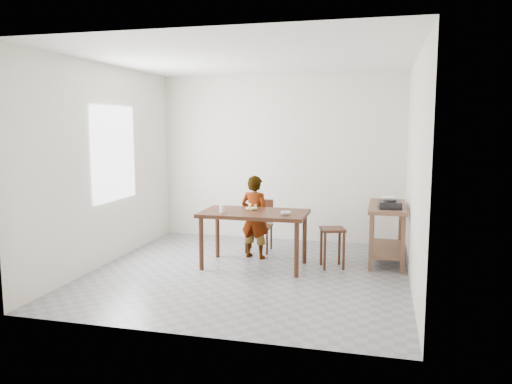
% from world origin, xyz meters
% --- Properties ---
extents(floor, '(4.00, 4.00, 0.04)m').
position_xyz_m(floor, '(0.00, 0.00, -0.02)').
color(floor, gray).
rests_on(floor, ground).
extents(ceiling, '(4.00, 4.00, 0.04)m').
position_xyz_m(ceiling, '(0.00, 0.00, 2.72)').
color(ceiling, white).
rests_on(ceiling, wall_back).
extents(wall_back, '(4.00, 0.04, 2.70)m').
position_xyz_m(wall_back, '(0.00, 2.02, 1.35)').
color(wall_back, silver).
rests_on(wall_back, ground).
extents(wall_front, '(4.00, 0.04, 2.70)m').
position_xyz_m(wall_front, '(0.00, -2.02, 1.35)').
color(wall_front, silver).
rests_on(wall_front, ground).
extents(wall_left, '(0.04, 4.00, 2.70)m').
position_xyz_m(wall_left, '(-2.02, 0.00, 1.35)').
color(wall_left, silver).
rests_on(wall_left, ground).
extents(wall_right, '(0.04, 4.00, 2.70)m').
position_xyz_m(wall_right, '(2.02, 0.00, 1.35)').
color(wall_right, silver).
rests_on(wall_right, ground).
extents(window_pane, '(0.02, 1.10, 1.30)m').
position_xyz_m(window_pane, '(-1.97, 0.20, 1.50)').
color(window_pane, white).
rests_on(window_pane, wall_left).
extents(dining_table, '(1.40, 0.80, 0.75)m').
position_xyz_m(dining_table, '(0.00, 0.30, 0.38)').
color(dining_table, '#381C10').
rests_on(dining_table, floor).
extents(prep_counter, '(0.50, 1.20, 0.80)m').
position_xyz_m(prep_counter, '(1.72, 1.00, 0.40)').
color(prep_counter, brown).
rests_on(prep_counter, floor).
extents(child, '(0.49, 0.38, 1.19)m').
position_xyz_m(child, '(-0.10, 0.74, 0.59)').
color(child, white).
rests_on(child, floor).
extents(dining_chair, '(0.38, 0.38, 0.77)m').
position_xyz_m(dining_chair, '(-0.14, 1.11, 0.39)').
color(dining_chair, '#381C10').
rests_on(dining_chair, floor).
extents(stool, '(0.38, 0.38, 0.54)m').
position_xyz_m(stool, '(1.02, 0.51, 0.27)').
color(stool, '#381C10').
rests_on(stool, floor).
extents(glass_tumbler, '(0.10, 0.10, 0.10)m').
position_xyz_m(glass_tumbler, '(-0.39, 0.15, 0.80)').
color(glass_tumbler, silver).
rests_on(glass_tumbler, dining_table).
extents(small_bowl, '(0.16, 0.16, 0.04)m').
position_xyz_m(small_bowl, '(0.45, 0.17, 0.77)').
color(small_bowl, white).
rests_on(small_bowl, dining_table).
extents(banana, '(0.20, 0.15, 0.06)m').
position_xyz_m(banana, '(-0.06, 0.39, 0.78)').
color(banana, '#FFD348').
rests_on(banana, dining_table).
extents(serving_bowl, '(0.24, 0.24, 0.06)m').
position_xyz_m(serving_bowl, '(1.71, 1.38, 0.83)').
color(serving_bowl, white).
rests_on(serving_bowl, prep_counter).
extents(gas_burner, '(0.31, 0.31, 0.09)m').
position_xyz_m(gas_burner, '(1.74, 0.70, 0.85)').
color(gas_burner, black).
rests_on(gas_burner, prep_counter).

